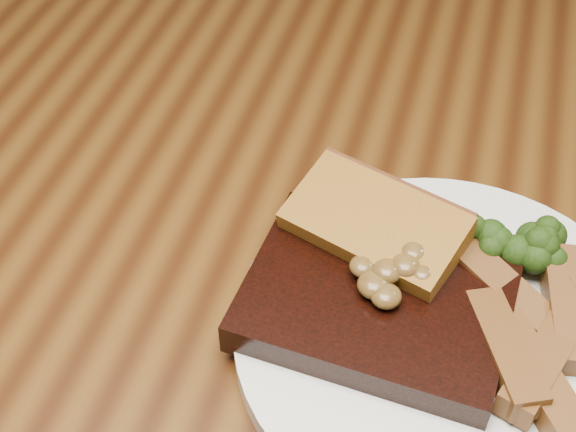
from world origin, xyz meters
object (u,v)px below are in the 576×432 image
steak (377,301)px  plate (447,335)px  dining_table (302,305)px  garlic_bread (373,247)px  potato_wedges (537,322)px  chair_far (494,65)px

steak → plate: bearing=3.3°
dining_table → garlic_bread: bearing=-25.1°
plate → steak: 0.05m
plate → potato_wedges: (0.05, 0.01, 0.02)m
plate → steak: (-0.05, 0.00, 0.02)m
dining_table → chair_far: chair_far is taller
plate → chair_far: bearing=89.2°
chair_far → dining_table: bearing=91.0°
steak → garlic_bread: (-0.01, 0.04, 0.00)m
chair_far → plate: chair_far is taller
steak → garlic_bread: same height
garlic_bread → steak: bearing=-56.1°
dining_table → steak: steak is taller
chair_far → plate: (-0.01, -0.65, 0.23)m
plate → garlic_bread: (-0.06, 0.05, 0.02)m
dining_table → garlic_bread: size_ratio=13.78×
dining_table → chair_far: 0.60m
plate → steak: bearing=178.6°
dining_table → potato_wedges: size_ratio=13.98×
plate → potato_wedges: potato_wedges is taller
dining_table → steak: bearing=-46.2°
dining_table → steak: (0.07, -0.07, 0.12)m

